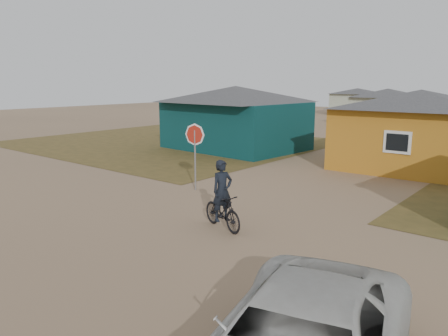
{
  "coord_description": "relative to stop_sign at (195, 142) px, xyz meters",
  "views": [
    {
      "loc": [
        8.68,
        -8.62,
        4.3
      ],
      "look_at": [
        -0.85,
        3.0,
        1.3
      ],
      "focal_mm": 35.0,
      "sensor_mm": 36.0,
      "label": 1
    }
  ],
  "objects": [
    {
      "name": "ground",
      "position": [
        3.01,
        -3.82,
        -1.95
      ],
      "size": [
        120.0,
        120.0,
        0.0
      ],
      "primitive_type": "plane",
      "color": "#8E6F51"
    },
    {
      "name": "grass_nw",
      "position": [
        -10.99,
        9.18,
        -1.95
      ],
      "size": [
        20.0,
        18.0,
        0.0
      ],
      "primitive_type": "cube",
      "color": "brown",
      "rests_on": "ground"
    },
    {
      "name": "house_teal",
      "position": [
        -5.49,
        9.68,
        0.1
      ],
      "size": [
        8.93,
        7.08,
        4.0
      ],
      "color": "#082E30",
      "rests_on": "ground"
    },
    {
      "name": "house_yellow",
      "position": [
        5.51,
        10.17,
        0.05
      ],
      "size": [
        7.72,
        6.76,
        3.9
      ],
      "color": "#B8741C",
      "rests_on": "ground"
    },
    {
      "name": "house_pale_west",
      "position": [
        -2.99,
        30.18,
        -0.09
      ],
      "size": [
        7.04,
        6.15,
        3.6
      ],
      "color": "#A8AF96",
      "rests_on": "ground"
    },
    {
      "name": "house_pale_north",
      "position": [
        -10.99,
        42.18,
        -0.2
      ],
      "size": [
        6.28,
        5.81,
        3.4
      ],
      "color": "#A8AF96",
      "rests_on": "ground"
    },
    {
      "name": "stop_sign",
      "position": [
        0.0,
        0.0,
        0.0
      ],
      "size": [
        0.86,
        0.21,
        2.68
      ],
      "color": "gray",
      "rests_on": "ground"
    },
    {
      "name": "cyclist",
      "position": [
        3.83,
        -2.94,
        -1.2
      ],
      "size": [
        1.9,
        1.04,
        2.07
      ],
      "color": "black",
      "rests_on": "ground"
    }
  ]
}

